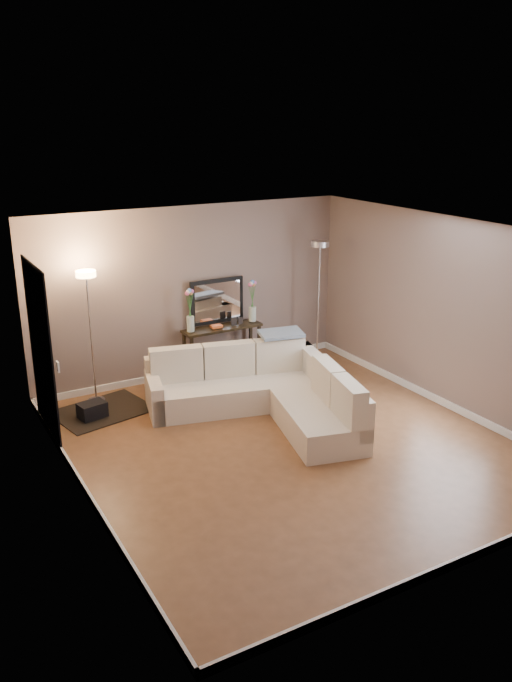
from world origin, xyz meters
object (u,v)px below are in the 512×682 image
sectional_sofa (265,392)px  console_table (218,348)px  floor_lamp_lit (89,311)px  floor_lamp_unlit (319,278)px

sectional_sofa → console_table: (0.09, 1.58, 0.12)m
sectional_sofa → floor_lamp_lit: bearing=141.2°
floor_lamp_unlit → console_table: bearing=169.5°
floor_lamp_lit → floor_lamp_unlit: floor_lamp_unlit is taller
sectional_sofa → console_table: bearing=86.8°
console_table → floor_lamp_unlit: 1.93m
sectional_sofa → floor_lamp_unlit: floor_lamp_unlit is taller
sectional_sofa → floor_lamp_lit: (-1.87, 1.51, 1.01)m
floor_lamp_unlit → sectional_sofa: bearing=-143.6°
console_table → floor_lamp_lit: 2.15m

